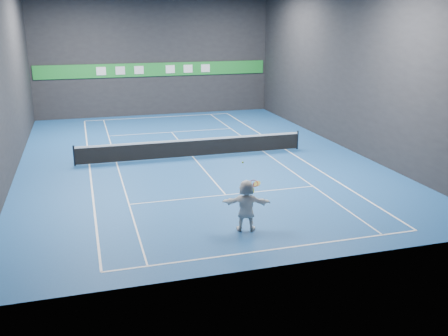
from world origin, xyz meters
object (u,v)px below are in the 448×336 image
object	(u,v)px
tennis_ball	(243,162)
tennis_racket	(254,184)
tennis_net	(193,147)
player	(246,205)

from	to	relation	value
tennis_ball	tennis_racket	bearing A→B (deg)	7.35
tennis_racket	tennis_net	bearing A→B (deg)	89.75
tennis_racket	player	bearing A→B (deg)	-170.98
tennis_ball	player	bearing A→B (deg)	3.92
player	tennis_racket	distance (m)	0.80
tennis_net	tennis_racket	distance (m)	10.14
player	tennis_net	bearing A→B (deg)	-74.03
tennis_ball	tennis_net	distance (m)	10.34
player	tennis_racket	xyz separation A→B (m)	(0.30, 0.05, 0.74)
player	tennis_ball	world-z (taller)	tennis_ball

